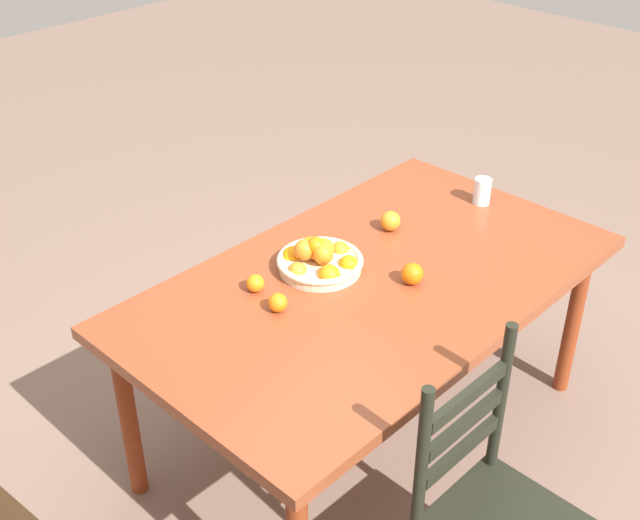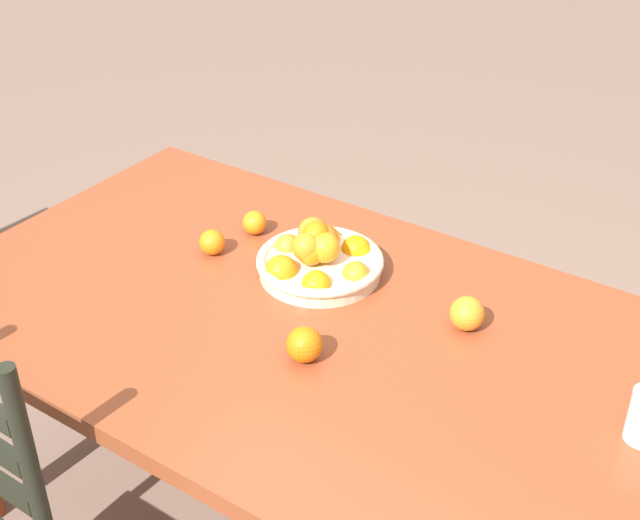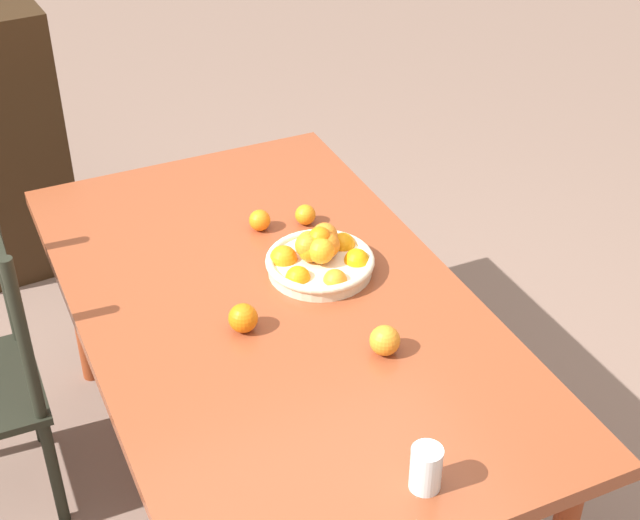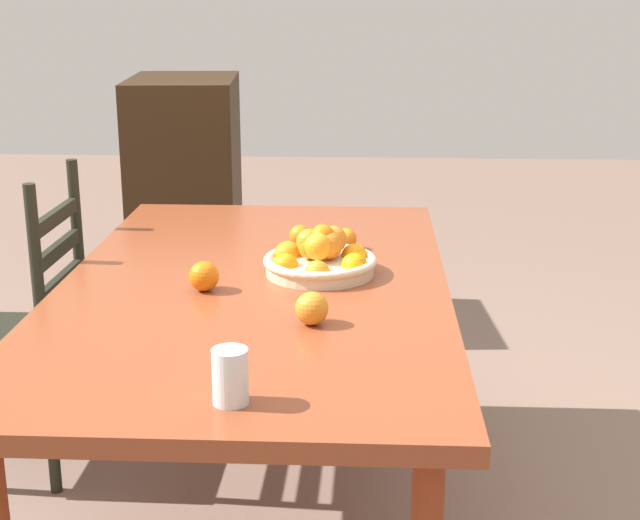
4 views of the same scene
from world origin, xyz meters
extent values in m
cube|color=brown|center=(0.00, 0.00, 0.73)|extent=(1.79, 1.04, 0.04)
cylinder|color=maroon|center=(0.80, -0.42, 0.35)|extent=(0.06, 0.06, 0.71)
cylinder|color=maroon|center=(0.80, 0.42, 0.35)|extent=(0.06, 0.06, 0.71)
cube|color=black|center=(0.36, 0.84, 0.43)|extent=(0.44, 0.44, 0.03)
cylinder|color=black|center=(0.55, 0.65, 0.21)|extent=(0.04, 0.04, 0.42)
cylinder|color=black|center=(0.17, 0.65, 0.21)|extent=(0.04, 0.04, 0.42)
cylinder|color=black|center=(0.55, 0.65, 0.71)|extent=(0.04, 0.04, 0.54)
cylinder|color=black|center=(0.17, 0.65, 0.71)|extent=(0.04, 0.04, 0.54)
cube|color=black|center=(0.36, 0.65, 0.63)|extent=(0.34, 0.03, 0.04)
cube|color=black|center=(0.36, 0.65, 0.73)|extent=(0.34, 0.03, 0.04)
cube|color=black|center=(0.36, 0.65, 0.83)|extent=(0.34, 0.03, 0.04)
cube|color=black|center=(1.80, 0.53, 0.56)|extent=(0.69, 0.52, 1.12)
cylinder|color=beige|center=(0.08, -0.17, 0.77)|extent=(0.30, 0.30, 0.04)
torus|color=beige|center=(0.08, -0.17, 0.79)|extent=(0.31, 0.31, 0.02)
sphere|color=orange|center=(0.19, -0.18, 0.79)|extent=(0.07, 0.07, 0.07)
sphere|color=orange|center=(0.13, -0.08, 0.79)|extent=(0.08, 0.08, 0.08)
sphere|color=orange|center=(0.03, -0.08, 0.79)|extent=(0.07, 0.07, 0.07)
sphere|color=orange|center=(-0.02, -0.17, 0.79)|extent=(0.07, 0.07, 0.07)
sphere|color=orange|center=(0.04, -0.27, 0.79)|extent=(0.07, 0.07, 0.07)
sphere|color=orange|center=(0.13, -0.27, 0.79)|extent=(0.08, 0.08, 0.08)
sphere|color=orange|center=(0.10, -0.18, 0.85)|extent=(0.07, 0.07, 0.07)
sphere|color=orange|center=(0.13, -0.21, 0.84)|extent=(0.08, 0.08, 0.08)
sphere|color=orange|center=(0.07, -0.17, 0.83)|extent=(0.08, 0.08, 0.08)
sphere|color=orange|center=(0.09, -0.20, 0.83)|extent=(0.08, 0.08, 0.08)
sphere|color=orange|center=(0.10, -0.14, 0.84)|extent=(0.07, 0.07, 0.07)
sphere|color=orange|center=(0.09, -0.15, 0.83)|extent=(0.07, 0.07, 0.07)
sphere|color=orange|center=(0.34, -0.24, 0.78)|extent=(0.06, 0.06, 0.06)
sphere|color=orange|center=(0.36, -0.10, 0.78)|extent=(0.07, 0.07, 0.07)
sphere|color=orange|center=(-0.07, 0.12, 0.79)|extent=(0.08, 0.08, 0.08)
sphere|color=orange|center=(-0.31, -0.17, 0.79)|extent=(0.08, 0.08, 0.08)
cylinder|color=silver|center=(-0.74, -0.04, 0.81)|extent=(0.07, 0.07, 0.11)
camera|label=1|loc=(1.85, 1.52, 2.33)|focal=45.40mm
camera|label=2|loc=(-0.92, 1.30, 1.92)|focal=48.75mm
camera|label=3|loc=(-1.92, 0.74, 2.31)|focal=52.93mm
camera|label=4|loc=(-2.35, -0.29, 1.52)|focal=52.12mm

